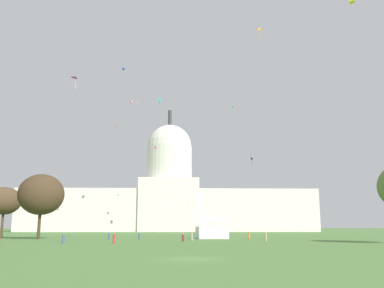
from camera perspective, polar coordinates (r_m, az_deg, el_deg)
The scene contains 30 objects.
ground_plane at distance 38.42m, azimuth -0.18°, elevation -15.50°, with size 800.00×800.00×0.00m, color #4C7538.
capitol_building at distance 205.46m, azimuth -3.17°, elevation -7.61°, with size 140.79×26.90×60.64m.
event_tent at distance 96.10m, azimuth 2.74°, elevation -11.30°, with size 7.63×6.16×5.25m.
tree_west_near at distance 109.43m, azimuth -24.38°, elevation -7.13°, with size 10.36×10.21×11.96m.
tree_west_mid at distance 97.95m, azimuth -20.00°, elevation -6.54°, with size 11.49×10.35×14.12m.
person_orange_edge_west at distance 94.77m, azimuth 7.82°, elevation -12.38°, with size 0.49×0.49×1.52m.
person_denim_mid_left at distance 91.90m, azimuth -7.25°, elevation -12.43°, with size 0.56×0.56×1.51m.
person_denim_lawn_far_left at distance 73.77m, azimuth -17.25°, elevation -12.36°, with size 0.58×0.58×1.56m.
person_red_edge_east at distance 70.63m, azimuth -10.64°, elevation -12.67°, with size 0.60×0.60×1.73m.
person_denim_front_right at distance 90.71m, azimuth -11.35°, elevation -12.29°, with size 0.46×0.46×1.60m.
person_tan_near_tent at distance 83.10m, azimuth 10.11°, elevation -12.47°, with size 0.58×0.58×1.59m.
person_maroon_deep_crowd at distance 79.40m, azimuth -1.24°, elevation -12.76°, with size 0.58×0.58×1.46m.
person_tan_near_tree_east at distance 85.15m, azimuth -0.02°, elevation -12.53°, with size 0.59×0.59×1.80m.
person_teal_near_tree_west at distance 89.55m, azimuth 0.20°, elevation -12.52°, with size 0.40×0.40×1.59m.
kite_pink_high at distance 161.83m, azimuth -8.34°, elevation 5.78°, with size 1.19×1.18×1.04m.
kite_green_high at distance 193.99m, azimuth 5.63°, elevation 5.08°, with size 0.89×0.91×0.85m.
kite_turquoise_low at distance 164.95m, azimuth -0.66°, elevation -8.48°, with size 0.49×0.79×3.84m.
kite_yellow_high at distance 82.47m, azimuth 21.10°, elevation 17.99°, with size 1.24×1.22×1.11m.
kite_white_low at distance 171.42m, azimuth -12.39°, elevation -6.99°, with size 0.70×0.66×2.78m.
kite_red_mid at distance 118.17m, azimuth -10.37°, elevation 2.61°, with size 0.23×0.99×1.41m.
kite_blue_high at distance 150.33m, azimuth -9.38°, elevation 10.13°, with size 0.97×0.98×2.96m.
kite_magenta_mid at distance 70.22m, azimuth -15.68°, elevation 8.66°, with size 1.05×1.14×2.01m.
kite_violet_high at distance 159.68m, azimuth -16.36°, elevation 9.05°, with size 1.07×0.76×3.53m.
kite_orange_high at distance 121.08m, azimuth 9.20°, elevation 15.10°, with size 0.73×0.34×3.64m.
kite_lime_high at distance 179.93m, azimuth -7.44°, elevation 5.52°, with size 1.20×0.97×0.12m.
kite_cyan_high at distance 189.79m, azimuth -4.49°, elevation 6.03°, with size 1.18×1.16×2.68m.
kite_gold_low at distance 108.45m, azimuth -20.09°, elevation -5.36°, with size 1.51×1.67×2.42m.
kite_black_mid at distance 148.83m, azimuth 8.19°, elevation -2.02°, with size 0.84×0.81×2.92m.
kite_pink_mid at distance 163.09m, azimuth -5.01°, elevation -0.47°, with size 1.18×1.18×4.29m.
kite_green_low at distance 186.34m, azimuth -10.08°, elevation -6.93°, with size 0.84×0.82×0.77m.
Camera 1 is at (-1.51, -38.28, 2.94)m, focal length 38.85 mm.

